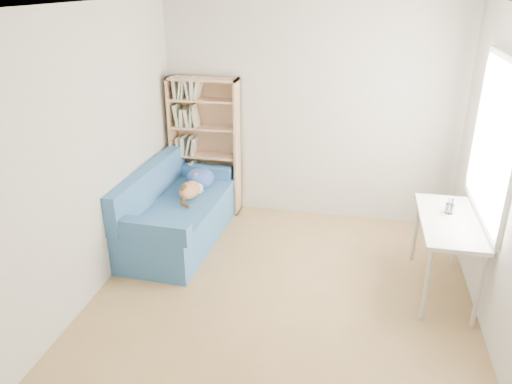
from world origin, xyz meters
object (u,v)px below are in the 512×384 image
sofa (177,213)px  bookshelf (206,151)px  pen_cup (449,208)px  desk (449,227)px

sofa → bookshelf: (0.10, 0.86, 0.46)m
sofa → pen_cup: size_ratio=11.68×
bookshelf → pen_cup: bookshelf is taller
sofa → pen_cup: 2.88m
desk → pen_cup: 0.20m
desk → sofa: bearing=170.9°
bookshelf → desk: size_ratio=1.49×
bookshelf → pen_cup: 2.97m
bookshelf → sofa: bearing=-96.5°
sofa → bookshelf: bookshelf is taller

